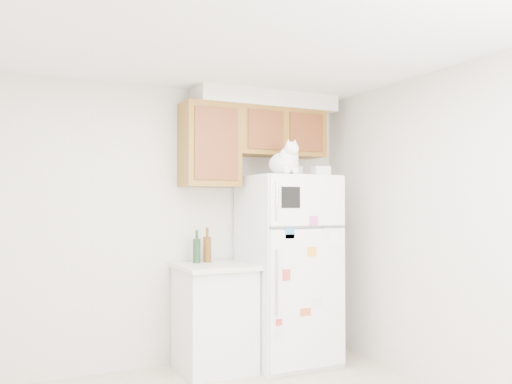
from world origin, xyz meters
TOP-DOWN VIEW (x-y plane):
  - room_shell at (0.12, 0.24)m, footprint 3.84×4.04m
  - refrigerator at (1.18, 1.61)m, footprint 0.76×0.78m
  - base_counter at (0.49, 1.68)m, footprint 0.64×0.64m
  - cat at (1.05, 1.40)m, footprint 0.30×0.43m
  - storage_box_back at (1.27, 1.69)m, footprint 0.21×0.18m
  - storage_box_front at (1.46, 1.48)m, footprint 0.16×0.13m
  - bottle_green at (0.38, 1.83)m, footprint 0.07×0.07m
  - bottle_amber at (0.49, 1.84)m, footprint 0.07×0.07m

SIDE VIEW (x-z plane):
  - base_counter at x=0.49m, z-range 0.00..0.92m
  - refrigerator at x=1.18m, z-range 0.00..1.70m
  - bottle_green at x=0.38m, z-range 0.92..1.21m
  - bottle_amber at x=0.49m, z-range 0.92..1.23m
  - room_shell at x=0.12m, z-range 0.41..2.93m
  - storage_box_front at x=1.46m, z-range 1.70..1.79m
  - storage_box_back at x=1.27m, z-range 1.70..1.80m
  - cat at x=1.05m, z-range 1.66..1.97m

